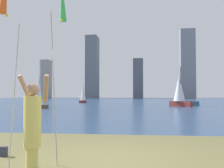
# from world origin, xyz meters

# --- Properties ---
(ground) EXTENTS (120.00, 138.00, 0.12)m
(ground) POSITION_xyz_m (0.00, 50.95, -0.06)
(ground) COLOR brown
(person) EXTENTS (0.73, 0.54, 2.00)m
(person) POSITION_xyz_m (-1.64, -0.96, 0.98)
(person) COLOR #D8CC66
(person) RESTS_ON ground
(kite_flag_right) EXTENTS (0.16, 0.96, 4.26)m
(kite_flag_right) POSITION_xyz_m (-1.19, -0.39, 3.63)
(kite_flag_right) COLOR #B2B2B7
(kite_flag_right) RESTS_ON ground
(bag) EXTENTS (0.20, 0.13, 0.25)m
(bag) POSITION_xyz_m (-2.82, 0.01, 0.12)
(bag) COLOR #33384C
(bag) RESTS_ON ground
(sailboat_0) EXTENTS (1.72, 1.50, 4.27)m
(sailboat_0) POSITION_xyz_m (7.85, 31.99, 0.34)
(sailboat_0) COLOR #2D6084
(sailboat_0) RESTS_ON ground
(sailboat_4) EXTENTS (1.71, 1.70, 5.52)m
(sailboat_4) POSITION_xyz_m (-10.91, 22.23, 1.86)
(sailboat_4) COLOR brown
(sailboat_4) RESTS_ON ground
(sailboat_7) EXTENTS (2.81, 2.43, 5.13)m
(sailboat_7) POSITION_xyz_m (5.45, 28.57, 2.01)
(sailboat_7) COLOR maroon
(sailboat_7) RESTS_ON ground
(sailboat_8) EXTENTS (1.17, 2.06, 3.98)m
(sailboat_8) POSITION_xyz_m (-10.25, 41.73, 1.59)
(sailboat_8) COLOR maroon
(sailboat_8) RESTS_ON ground
(skyline_tower_0) EXTENTS (3.17, 4.40, 15.31)m
(skyline_tower_0) POSITION_xyz_m (-37.54, 95.63, 7.66)
(skyline_tower_0) COLOR gray
(skyline_tower_0) RESTS_ON ground
(skyline_tower_1) EXTENTS (4.51, 7.39, 24.78)m
(skyline_tower_1) POSITION_xyz_m (-19.19, 97.51, 12.39)
(skyline_tower_1) COLOR slate
(skyline_tower_1) RESTS_ON ground
(skyline_tower_2) EXTENTS (3.71, 7.85, 14.96)m
(skyline_tower_2) POSITION_xyz_m (-0.88, 95.08, 7.48)
(skyline_tower_2) COLOR #565B66
(skyline_tower_2) RESTS_ON ground
(skyline_tower_3) EXTENTS (5.44, 3.81, 26.15)m
(skyline_tower_3) POSITION_xyz_m (17.65, 95.30, 13.07)
(skyline_tower_3) COLOR gray
(skyline_tower_3) RESTS_ON ground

